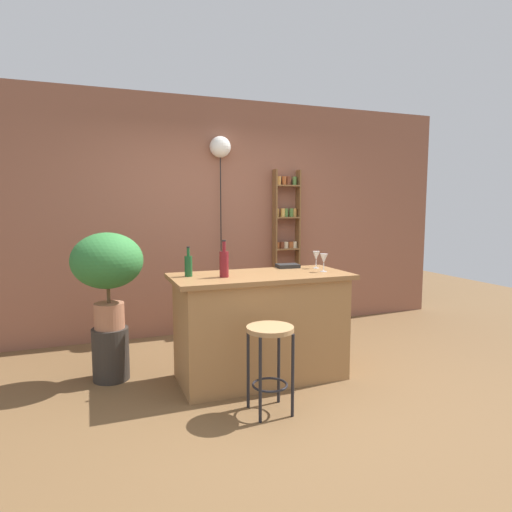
% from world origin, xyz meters
% --- Properties ---
extents(ground, '(12.00, 12.00, 0.00)m').
position_xyz_m(ground, '(0.00, 0.00, 0.00)').
color(ground, brown).
extents(back_wall, '(6.40, 0.10, 2.80)m').
position_xyz_m(back_wall, '(0.00, 1.95, 1.40)').
color(back_wall, '#8C5642').
rests_on(back_wall, ground).
extents(kitchen_counter, '(1.56, 0.72, 0.94)m').
position_xyz_m(kitchen_counter, '(0.00, 0.30, 0.47)').
color(kitchen_counter, '#9E7042').
rests_on(kitchen_counter, ground).
extents(bar_stool, '(0.35, 0.35, 0.66)m').
position_xyz_m(bar_stool, '(-0.18, -0.35, 0.49)').
color(bar_stool, black).
rests_on(bar_stool, ground).
extents(spice_shelf, '(0.34, 0.13, 1.98)m').
position_xyz_m(spice_shelf, '(0.94, 1.82, 1.03)').
color(spice_shelf, brown).
rests_on(spice_shelf, ground).
extents(plant_stool, '(0.32, 0.32, 0.47)m').
position_xyz_m(plant_stool, '(-1.26, 0.73, 0.23)').
color(plant_stool, '#2D2823').
rests_on(plant_stool, ground).
extents(potted_plant, '(0.61, 0.55, 0.84)m').
position_xyz_m(potted_plant, '(-1.26, 0.73, 1.02)').
color(potted_plant, '#A86B4C').
rests_on(potted_plant, plant_stool).
extents(bottle_wine_red, '(0.07, 0.07, 0.26)m').
position_xyz_m(bottle_wine_red, '(-0.62, 0.40, 1.04)').
color(bottle_wine_red, '#194C23').
rests_on(bottle_wine_red, kitchen_counter).
extents(bottle_olive_oil, '(0.08, 0.08, 0.31)m').
position_xyz_m(bottle_olive_oil, '(-0.35, 0.25, 1.06)').
color(bottle_olive_oil, maroon).
rests_on(bottle_olive_oil, kitchen_counter).
extents(wine_glass_left, '(0.07, 0.07, 0.16)m').
position_xyz_m(wine_glass_left, '(0.59, 0.23, 1.06)').
color(wine_glass_left, silver).
rests_on(wine_glass_left, kitchen_counter).
extents(wine_glass_center, '(0.07, 0.07, 0.16)m').
position_xyz_m(wine_glass_center, '(0.63, 0.45, 1.06)').
color(wine_glass_center, silver).
rests_on(wine_glass_center, kitchen_counter).
extents(cookbook, '(0.22, 0.17, 0.03)m').
position_xyz_m(cookbook, '(0.39, 0.58, 0.96)').
color(cookbook, black).
rests_on(cookbook, kitchen_counter).
extents(pendant_globe_light, '(0.25, 0.25, 2.35)m').
position_xyz_m(pendant_globe_light, '(0.09, 1.84, 2.20)').
color(pendant_globe_light, black).
rests_on(pendant_globe_light, ground).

